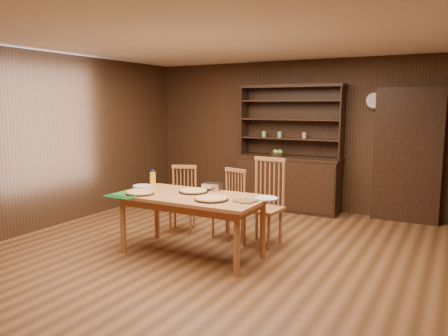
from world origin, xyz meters
The scene contains 20 objects.
floor centered at (0.00, 0.00, 0.00)m, with size 6.00×6.00×0.00m, color brown.
room_shell centered at (0.00, 0.00, 1.58)m, with size 6.00×6.00×6.00m.
china_hutch centered at (0.00, 2.75, 0.60)m, with size 1.84×0.52×2.17m.
doorway centered at (1.90, 2.90, 1.05)m, with size 1.00×0.18×2.10m, color black.
wall_clock centered at (1.35, 2.96, 1.90)m, with size 0.30×0.05×0.30m.
dining_table centered at (-0.19, -0.05, 0.66)m, with size 1.80×0.90×0.75m.
chair_left centered at (-0.90, 0.82, 0.50)m, with size 0.50×0.49×0.95m.
chair_center centered at (-0.13, 0.86, 0.50)m, with size 0.47×0.46×0.95m.
chair_right centered at (0.42, 0.80, 0.61)m, with size 0.50×0.48×1.14m.
pizza_left centered at (-0.77, -0.31, 0.77)m, with size 0.35×0.35×0.04m.
pizza_right centered at (0.16, -0.18, 0.77)m, with size 0.40×0.40×0.04m.
pizza_center centered at (-0.26, 0.09, 0.77)m, with size 0.36×0.36×0.04m.
cooling_rack centered at (-0.88, -0.47, 0.76)m, with size 0.34×0.34×0.02m, color #0CA03A, non-canonical shape.
plate_left centered at (-1.07, 0.10, 0.76)m, with size 0.26×0.26×0.02m.
plate_right centered at (0.69, 0.18, 0.76)m, with size 0.28×0.28×0.02m.
foil_dish centered at (-0.12, 0.33, 0.80)m, with size 0.23×0.17×0.09m, color silver.
juice_bottle centered at (-1.01, 0.25, 0.84)m, with size 0.08×0.08×0.21m.
pot_holder_a centered at (0.54, -0.06, 0.76)m, with size 0.21×0.21×0.02m, color #A91320.
pot_holder_b centered at (0.54, -0.06, 0.76)m, with size 0.21×0.21×0.02m, color #A91320.
fruit_bowl centered at (-0.18, 2.69, 0.99)m, with size 0.26×0.26×0.12m.
Camera 1 is at (2.64, -4.39, 1.83)m, focal length 35.00 mm.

